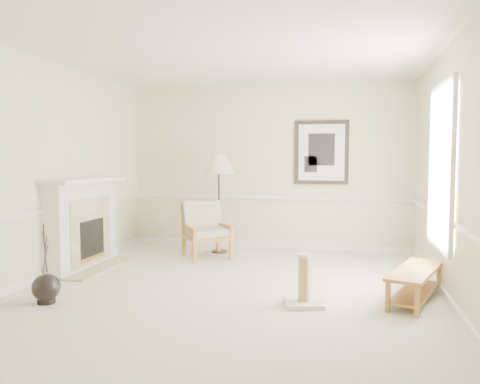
# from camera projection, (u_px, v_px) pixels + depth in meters

# --- Properties ---
(ground) EXTENTS (5.50, 5.50, 0.00)m
(ground) POSITION_uv_depth(u_px,v_px,m) (230.00, 289.00, 5.72)
(ground) COLOR silver
(ground) RESTS_ON ground
(room) EXTENTS (5.04, 5.54, 2.92)m
(room) POSITION_uv_depth(u_px,v_px,m) (242.00, 136.00, 5.64)
(room) COLOR beige
(room) RESTS_ON ground
(fireplace) EXTENTS (0.64, 1.64, 1.31)m
(fireplace) POSITION_uv_depth(u_px,v_px,m) (83.00, 224.00, 6.78)
(fireplace) COLOR white
(fireplace) RESTS_ON ground
(floor_vase) EXTENTS (0.31, 0.31, 0.89)m
(floor_vase) POSITION_uv_depth(u_px,v_px,m) (46.00, 288.00, 5.14)
(floor_vase) COLOR black
(floor_vase) RESTS_ON ground
(armchair) EXTENTS (0.97, 0.98, 0.90)m
(armchair) POSITION_uv_depth(u_px,v_px,m) (205.00, 227.00, 7.59)
(armchair) COLOR #A16734
(armchair) RESTS_ON ground
(floor_lamp) EXTENTS (0.57, 0.57, 1.68)m
(floor_lamp) POSITION_uv_depth(u_px,v_px,m) (219.00, 166.00, 7.86)
(floor_lamp) COLOR black
(floor_lamp) RESTS_ON ground
(bench) EXTENTS (0.79, 1.32, 0.36)m
(bench) POSITION_uv_depth(u_px,v_px,m) (416.00, 279.00, 5.23)
(bench) COLOR #A16734
(bench) RESTS_ON ground
(scratching_post) EXTENTS (0.48, 0.48, 0.56)m
(scratching_post) POSITION_uv_depth(u_px,v_px,m) (304.00, 289.00, 5.06)
(scratching_post) COLOR beige
(scratching_post) RESTS_ON ground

